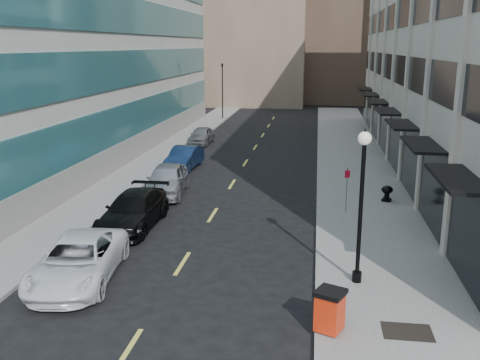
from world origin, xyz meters
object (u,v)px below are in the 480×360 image
(car_white_van, at_px, (78,260))
(sign_post, at_px, (347,183))
(traffic_signal, at_px, (222,67))
(urn_planter, at_px, (387,192))
(car_silver_sedan, at_px, (167,180))
(car_blue_sedan, at_px, (184,158))
(lamppost, at_px, (362,194))
(car_black_pickup, at_px, (134,210))
(car_grey_sedan, at_px, (201,136))
(trash_bin, at_px, (330,309))

(car_white_van, distance_m, sign_post, 13.18)
(traffic_signal, bearing_deg, urn_planter, -65.42)
(traffic_signal, height_order, car_silver_sedan, traffic_signal)
(car_silver_sedan, height_order, car_blue_sedan, car_silver_sedan)
(car_white_van, xyz_separation_m, urn_planter, (11.80, 11.17, -0.12))
(car_blue_sedan, relative_size, lamppost, 0.84)
(car_white_van, relative_size, car_black_pickup, 1.02)
(car_white_van, height_order, urn_planter, car_white_van)
(car_white_van, relative_size, car_grey_sedan, 1.32)
(lamppost, bearing_deg, car_grey_sedan, 113.11)
(car_silver_sedan, relative_size, sign_post, 2.23)
(lamppost, distance_m, urn_planter, 10.74)
(car_grey_sedan, bearing_deg, car_silver_sedan, -83.11)
(traffic_signal, bearing_deg, sign_post, -70.18)
(car_white_van, height_order, car_grey_sedan, car_white_van)
(car_white_van, bearing_deg, lamppost, -1.14)
(car_black_pickup, bearing_deg, car_silver_sedan, 90.65)
(traffic_signal, distance_m, car_silver_sedan, 31.19)
(traffic_signal, distance_m, lamppost, 42.77)
(trash_bin, distance_m, sign_post, 11.52)
(car_black_pickup, height_order, sign_post, sign_post)
(car_silver_sedan, distance_m, lamppost, 14.28)
(car_blue_sedan, bearing_deg, sign_post, -36.49)
(traffic_signal, bearing_deg, car_grey_sedan, -86.70)
(trash_bin, xyz_separation_m, urn_planter, (3.20, 13.63, -0.18))
(urn_planter, bearing_deg, traffic_signal, 114.58)
(traffic_signal, distance_m, sign_post, 35.33)
(traffic_signal, relative_size, car_white_van, 1.27)
(car_blue_sedan, xyz_separation_m, sign_post, (10.18, -8.56, 0.85))
(car_white_van, bearing_deg, car_grey_sedan, 86.01)
(car_silver_sedan, relative_size, trash_bin, 3.95)
(trash_bin, bearing_deg, car_black_pickup, 160.41)
(trash_bin, bearing_deg, car_blue_sedan, 138.82)
(car_grey_sedan, bearing_deg, lamppost, -65.24)
(traffic_signal, distance_m, trash_bin, 46.04)
(car_grey_sedan, bearing_deg, trash_bin, -69.45)
(lamppost, bearing_deg, trash_bin, -106.17)
(sign_post, bearing_deg, lamppost, -111.15)
(car_blue_sedan, distance_m, urn_planter, 13.93)
(car_white_van, xyz_separation_m, trash_bin, (8.60, -2.46, 0.06))
(car_blue_sedan, distance_m, lamppost, 19.60)
(car_white_van, height_order, sign_post, sign_post)
(car_white_van, xyz_separation_m, car_grey_sedan, (-1.43, 26.82, -0.05))
(car_blue_sedan, height_order, sign_post, sign_post)
(trash_bin, distance_m, urn_planter, 14.00)
(car_black_pickup, relative_size, sign_post, 2.43)
(sign_post, bearing_deg, trash_bin, -116.14)
(car_white_van, height_order, car_black_pickup, car_black_pickup)
(car_silver_sedan, distance_m, car_blue_sedan, 6.30)
(car_white_van, relative_size, car_blue_sedan, 1.22)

